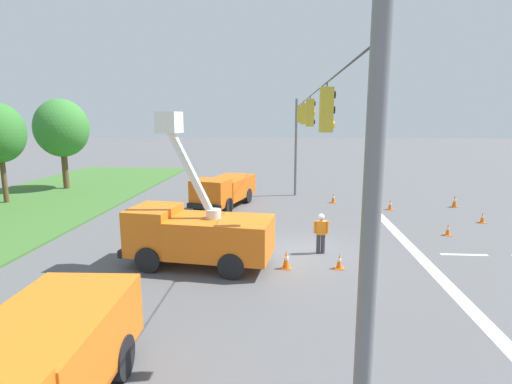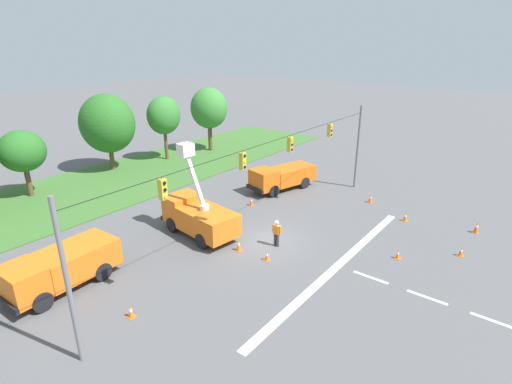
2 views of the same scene
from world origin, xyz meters
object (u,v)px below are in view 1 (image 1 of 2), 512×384
tree_east_end (62,128)px  traffic_cone_foreground_right (390,205)px  utility_truck_bucket_lift (197,232)px  traffic_cone_mid_left (448,230)px  utility_truck_support_near (224,190)px  traffic_cone_centre_line (215,219)px  traffic_cone_near_bucket (455,201)px  traffic_cone_lane_edge_b (286,260)px  traffic_cone_far_left (482,218)px  traffic_cone_lane_edge_a (339,261)px  traffic_cone_foreground_left (333,198)px  utility_truck_support_far (29,372)px  road_worker (321,231)px

tree_east_end → traffic_cone_foreground_right: size_ratio=10.86×
utility_truck_bucket_lift → traffic_cone_mid_left: utility_truck_bucket_lift is taller
tree_east_end → traffic_cone_mid_left: bearing=-113.3°
utility_truck_support_near → traffic_cone_centre_line: bearing=-177.7°
traffic_cone_mid_left → utility_truck_support_near: bearing=65.2°
tree_east_end → traffic_cone_near_bucket: size_ratio=8.99×
utility_truck_support_near → traffic_cone_mid_left: 13.49m
traffic_cone_lane_edge_b → utility_truck_bucket_lift: bearing=88.0°
utility_truck_bucket_lift → traffic_cone_near_bucket: (11.58, -14.74, -0.99)m
traffic_cone_foreground_right → traffic_cone_far_left: 5.26m
traffic_cone_far_left → traffic_cone_mid_left: bearing=132.1°
traffic_cone_lane_edge_a → traffic_cone_centre_line: traffic_cone_centre_line is taller
traffic_cone_foreground_left → traffic_cone_near_bucket: traffic_cone_near_bucket is taller
traffic_cone_foreground_right → traffic_cone_lane_edge_b: bearing=147.7°
traffic_cone_foreground_left → traffic_cone_mid_left: bearing=-147.1°
utility_truck_bucket_lift → traffic_cone_foreground_left: 14.23m
utility_truck_support_near → traffic_cone_foreground_right: (-0.04, -10.79, -0.85)m
utility_truck_support_far → traffic_cone_foreground_right: 22.50m
traffic_cone_lane_edge_b → utility_truck_support_far: bearing=150.9°
utility_truck_support_far → traffic_cone_centre_line: bearing=-3.6°
traffic_cone_foreground_left → traffic_cone_far_left: (-4.82, -7.74, -0.05)m
traffic_cone_foreground_right → traffic_cone_mid_left: 5.79m
traffic_cone_foreground_left → traffic_cone_mid_left: size_ratio=1.20×
utility_truck_bucket_lift → traffic_cone_near_bucket: 18.78m
road_worker → traffic_cone_centre_line: 6.89m
traffic_cone_lane_edge_b → traffic_cone_centre_line: 7.29m
utility_truck_bucket_lift → road_worker: 5.40m
tree_east_end → traffic_cone_mid_left: 28.88m
road_worker → traffic_cone_foreground_right: 10.22m
utility_truck_bucket_lift → utility_truck_support_near: (10.59, 0.49, -0.22)m
road_worker → traffic_cone_foreground_left: (10.60, -1.82, -0.65)m
tree_east_end → utility_truck_support_near: tree_east_end is taller
traffic_cone_mid_left → traffic_cone_far_left: traffic_cone_far_left is taller
road_worker → traffic_cone_lane_edge_b: 2.53m
traffic_cone_foreground_left → traffic_cone_foreground_right: 3.87m
utility_truck_support_near → traffic_cone_near_bucket: (0.99, -15.24, -0.77)m
utility_truck_support_near → traffic_cone_near_bucket: size_ratio=8.00×
utility_truck_support_far → traffic_cone_near_bucket: utility_truck_support_far is taller
utility_truck_bucket_lift → traffic_cone_lane_edge_a: size_ratio=9.83×
traffic_cone_foreground_left → traffic_cone_lane_edge_b: size_ratio=0.95×
traffic_cone_foreground_right → utility_truck_support_near: bearing=89.8°
traffic_cone_near_bucket → traffic_cone_lane_edge_b: (-11.71, 11.18, -0.04)m
traffic_cone_foreground_right → traffic_cone_centre_line: 11.53m
tree_east_end → traffic_cone_foreground_right: bearing=-102.9°
traffic_cone_lane_edge_a → traffic_cone_lane_edge_b: bearing=93.6°
traffic_cone_mid_left → traffic_cone_far_left: bearing=-47.9°
traffic_cone_foreground_left → traffic_cone_lane_edge_a: size_ratio=1.15×
utility_truck_bucket_lift → traffic_cone_lane_edge_b: 3.71m
traffic_cone_centre_line → utility_truck_support_far: bearing=176.4°
traffic_cone_foreground_left → traffic_cone_lane_edge_a: (-12.39, 1.25, -0.05)m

